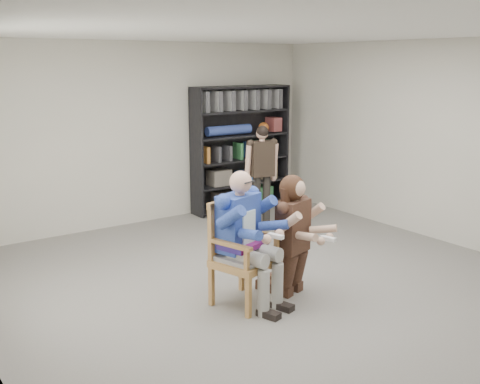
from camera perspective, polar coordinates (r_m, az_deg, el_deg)
room_shell at (r=5.92m, az=4.93°, el=2.48°), size 6.00×7.00×2.80m
floor at (r=6.33m, az=4.68°, el=-10.08°), size 6.00×7.00×0.01m
armchair at (r=5.84m, az=0.50°, el=-6.27°), size 0.79×0.77×1.10m
seated_man at (r=5.78m, az=0.50°, el=-4.73°), size 0.84×1.00×1.43m
kneeling_woman at (r=6.06m, az=5.65°, el=-4.57°), size 0.78×1.00×1.31m
bookshelf at (r=9.57m, az=0.10°, el=4.44°), size 1.80×0.38×2.10m
standing_man at (r=8.40m, az=2.22°, el=1.42°), size 0.54×0.37×1.58m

